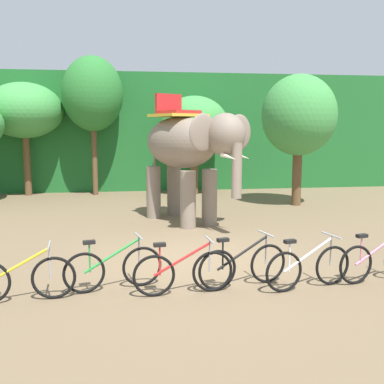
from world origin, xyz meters
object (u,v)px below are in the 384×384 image
tree_far_right (299,116)px  bike_black (243,265)px  bike_green (113,268)px  bike_red (183,272)px  tree_center_right (194,126)px  bike_pink (378,260)px  bike_yellow (21,278)px  tree_far_left (93,94)px  elephant (187,148)px  bike_white (309,267)px  tree_right (24,111)px

tree_far_right → bike_black: (-4.01, -7.80, -2.81)m
bike_green → bike_red: same height
bike_green → tree_center_right: bearing=74.6°
bike_green → bike_pink: size_ratio=1.00×
bike_red → tree_far_right: bearing=57.6°
bike_red → bike_yellow: bearing=179.2°
bike_yellow → bike_pink: 6.19m
bike_yellow → tree_far_left: bearing=88.4°
tree_far_left → elephant: (3.08, -6.01, -1.92)m
bike_yellow → bike_black: bearing=2.9°
tree_center_right → bike_pink: (1.74, -11.11, -2.48)m
tree_far_left → tree_center_right: bearing=-4.8°
tree_far_right → bike_white: tree_far_right is taller
tree_right → tree_far_left: bearing=-5.6°
tree_center_right → bike_white: bearing=-88.3°
bike_yellow → tree_right: bearing=101.6°
tree_center_right → bike_black: bearing=-93.9°
tree_center_right → tree_far_right: bearing=-44.9°
bike_yellow → bike_white: bearing=-0.9°
bike_yellow → bike_green: (1.45, 0.34, 0.00)m
bike_white → tree_far_left: bearing=111.0°
elephant → bike_yellow: elephant is taller
tree_far_left → bike_green: bearing=-84.3°
bike_green → bike_white: same height
tree_right → bike_yellow: bearing=-78.4°
tree_right → tree_far_left: (2.75, -0.27, 0.67)m
tree_center_right → bike_red: tree_center_right is taller
tree_far_left → bike_red: size_ratio=3.31×
bike_red → tree_center_right: bearing=80.7°
bike_green → bike_red: bearing=-17.8°
tree_far_left → bike_white: size_ratio=3.37×
tree_center_right → bike_yellow: bearing=-111.6°
bike_black → tree_far_right: bearing=62.8°
bike_white → tree_center_right: bearing=91.7°
bike_red → bike_green: bearing=162.2°
tree_far_left → bike_green: (1.12, -11.23, -3.74)m
bike_black → tree_right: bearing=117.7°
tree_center_right → bike_red: bearing=-99.3°
bike_yellow → bike_black: size_ratio=1.02×
bike_black → bike_pink: size_ratio=1.00×
tree_right → tree_center_right: (6.88, -0.61, -0.59)m
elephant → bike_green: 5.86m
tree_center_right → bike_white: size_ratio=2.44×
tree_far_left → elephant: tree_far_left is taller
tree_center_right → bike_green: bearing=-105.4°
tree_right → tree_far_right: tree_far_right is taller
bike_yellow → bike_green: 1.49m
tree_far_left → bike_green: tree_far_left is taller
tree_far_right → tree_right: bearing=159.2°
bike_red → bike_white: 2.18m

